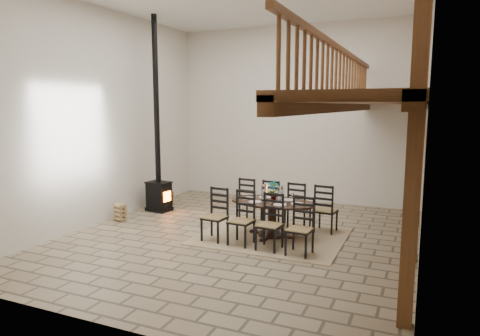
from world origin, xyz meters
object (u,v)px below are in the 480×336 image
at_px(wood_stove, 158,168).
at_px(log_basket, 163,198).
at_px(dining_table, 272,219).
at_px(log_stack, 120,212).

relative_size(wood_stove, log_basket, 8.95).
bearing_deg(dining_table, log_stack, -171.10).
bearing_deg(dining_table, log_basket, 162.45).
bearing_deg(log_stack, wood_stove, 76.17).
xyz_separation_m(log_basket, log_stack, (-0.03, -1.80, 0.01)).
bearing_deg(dining_table, wood_stove, 169.67).
relative_size(dining_table, log_basket, 4.38).
relative_size(log_basket, log_stack, 1.34).
bearing_deg(log_stack, log_basket, 89.01).
distance_m(wood_stove, log_basket, 1.15).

